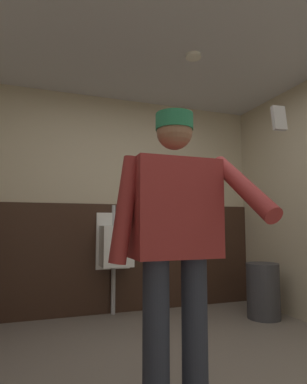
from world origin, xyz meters
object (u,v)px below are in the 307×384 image
(person, at_px, (176,236))
(cell_phone, at_px, (279,118))
(soap_dispenser, at_px, (183,192))
(trash_bin, at_px, (263,291))
(urinal_solo, at_px, (115,245))

(person, xyz_separation_m, cell_phone, (0.27, -0.50, 0.52))
(soap_dispenser, bearing_deg, cell_phone, -106.15)
(cell_phone, bearing_deg, trash_bin, 59.84)
(person, distance_m, trash_bin, 2.27)
(urinal_solo, distance_m, trash_bin, 1.70)
(soap_dispenser, bearing_deg, urinal_solo, -172.44)
(person, height_order, soap_dispenser, person)
(person, relative_size, trash_bin, 2.76)
(trash_bin, height_order, soap_dispenser, soap_dispenser)
(person, bearing_deg, trash_bin, 40.55)
(urinal_solo, xyz_separation_m, cell_phone, (0.13, -2.54, 0.70))
(trash_bin, bearing_deg, person, -139.45)
(urinal_solo, relative_size, soap_dispenser, 6.89)
(urinal_solo, distance_m, cell_phone, 2.64)
(person, distance_m, cell_phone, 0.77)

